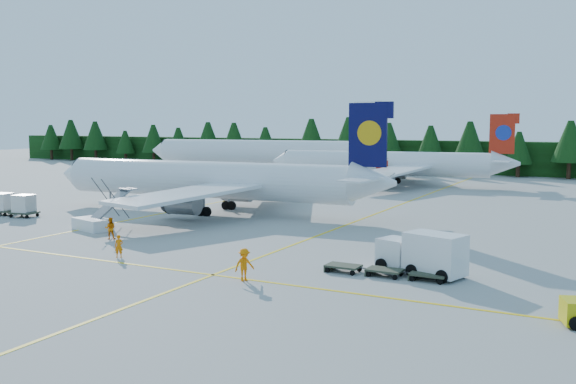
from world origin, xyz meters
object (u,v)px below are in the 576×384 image
at_px(airliner_navy, 199,180).
at_px(airstairs, 96,221).
at_px(airliner_red, 380,164).
at_px(service_truck, 421,253).

distance_m(airliner_navy, airstairs, 13.94).
xyz_separation_m(airliner_red, airstairs, (-8.92, -50.60, -2.44)).
height_order(airliner_red, airstairs, airliner_red).
height_order(airliner_navy, service_truck, airliner_navy).
distance_m(airliner_red, service_truck, 58.06).
distance_m(airliner_navy, service_truck, 33.40).
relative_size(airliner_navy, service_truck, 6.50).
bearing_deg(airstairs, airliner_red, 96.49).
bearing_deg(airliner_red, service_truck, -76.20).
bearing_deg(service_truck, airstairs, -168.74).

